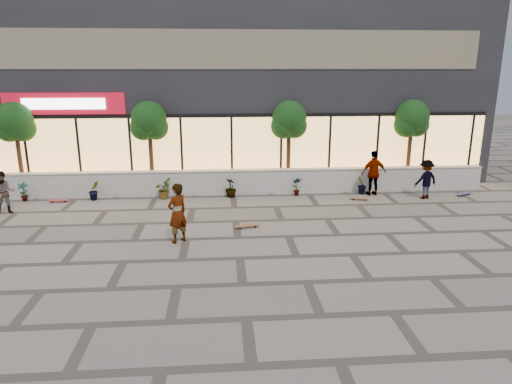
{
  "coord_description": "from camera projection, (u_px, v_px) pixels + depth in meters",
  "views": [
    {
      "loc": [
        -0.47,
        -12.04,
        5.24
      ],
      "look_at": [
        0.65,
        2.39,
        1.3
      ],
      "focal_mm": 32.0,
      "sensor_mm": 36.0,
      "label": 1
    }
  ],
  "objects": [
    {
      "name": "skater_center",
      "position": [
        177.0,
        213.0,
        13.97
      ],
      "size": [
        0.81,
        0.8,
        1.88
      ],
      "primitive_type": "imported",
      "rotation": [
        0.0,
        0.0,
        3.9
      ],
      "color": "silver",
      "rests_on": "ground"
    },
    {
      "name": "tree_midwest",
      "position": [
        149.0,
        123.0,
        19.35
      ],
      "size": [
        1.6,
        1.5,
        3.92
      ],
      "color": "#4A2A1A",
      "rests_on": "ground"
    },
    {
      "name": "tree_mideast",
      "position": [
        289.0,
        122.0,
        19.8
      ],
      "size": [
        1.6,
        1.5,
        3.92
      ],
      "color": "#4A2A1A",
      "rests_on": "ground"
    },
    {
      "name": "shrub_a",
      "position": [
        23.0,
        192.0,
        18.46
      ],
      "size": [
        0.43,
        0.29,
        0.81
      ],
      "primitive_type": "imported",
      "color": "#113513",
      "rests_on": "ground"
    },
    {
      "name": "tree_east",
      "position": [
        412.0,
        121.0,
        20.21
      ],
      "size": [
        1.6,
        1.5,
        3.92
      ],
      "color": "#4A2A1A",
      "rests_on": "ground"
    },
    {
      "name": "shrub_e",
      "position": [
        297.0,
        186.0,
        19.29
      ],
      "size": [
        0.46,
        0.35,
        0.81
      ],
      "primitive_type": "imported",
      "rotation": [
        0.0,
        0.0,
        3.28
      ],
      "color": "#113513",
      "rests_on": "ground"
    },
    {
      "name": "planter_wall",
      "position": [
        233.0,
        182.0,
        19.59
      ],
      "size": [
        22.0,
        0.42,
        1.04
      ],
      "color": "silver",
      "rests_on": "ground"
    },
    {
      "name": "ground",
      "position": [
        240.0,
        258.0,
        12.99
      ],
      "size": [
        80.0,
        80.0,
        0.0
      ],
      "primitive_type": "plane",
      "color": "gray",
      "rests_on": "ground"
    },
    {
      "name": "shrub_c",
      "position": [
        163.0,
        189.0,
        18.87
      ],
      "size": [
        0.68,
        0.77,
        0.81
      ],
      "primitive_type": "imported",
      "rotation": [
        0.0,
        0.0,
        1.64
      ],
      "color": "#113513",
      "rests_on": "ground"
    },
    {
      "name": "skater_right_far",
      "position": [
        426.0,
        179.0,
        18.77
      ],
      "size": [
        1.18,
        0.88,
        1.63
      ],
      "primitive_type": "imported",
      "rotation": [
        0.0,
        0.0,
        3.43
      ],
      "color": "maroon",
      "rests_on": "ground"
    },
    {
      "name": "skateboard_left",
      "position": [
        59.0,
        200.0,
        18.41
      ],
      "size": [
        0.78,
        0.25,
        0.09
      ],
      "rotation": [
        0.0,
        0.0,
        0.07
      ],
      "color": "red",
      "rests_on": "ground"
    },
    {
      "name": "shrub_f",
      "position": [
        362.0,
        185.0,
        19.5
      ],
      "size": [
        0.55,
        0.57,
        0.81
      ],
      "primitive_type": "imported",
      "rotation": [
        0.0,
        0.0,
        4.1
      ],
      "color": "#113513",
      "rests_on": "ground"
    },
    {
      "name": "shrub_b",
      "position": [
        94.0,
        190.0,
        18.67
      ],
      "size": [
        0.57,
        0.57,
        0.81
      ],
      "primitive_type": "imported",
      "rotation": [
        0.0,
        0.0,
        0.82
      ],
      "color": "#113513",
      "rests_on": "ground"
    },
    {
      "name": "tree_west",
      "position": [
        15.0,
        124.0,
        18.94
      ],
      "size": [
        1.6,
        1.5,
        3.92
      ],
      "color": "#4A2A1A",
      "rests_on": "ground"
    },
    {
      "name": "retail_building",
      "position": [
        229.0,
        88.0,
        23.89
      ],
      "size": [
        24.0,
        9.17,
        8.5
      ],
      "color": "#222227",
      "rests_on": "ground"
    },
    {
      "name": "skater_left",
      "position": [
        4.0,
        193.0,
        16.78
      ],
      "size": [
        0.93,
        0.82,
        1.62
      ],
      "primitive_type": "imported",
      "rotation": [
        0.0,
        0.0,
        0.3
      ],
      "color": "tan",
      "rests_on": "ground"
    },
    {
      "name": "skateboard_right_far",
      "position": [
        464.0,
        193.0,
        19.39
      ],
      "size": [
        0.86,
        0.58,
        0.1
      ],
      "rotation": [
        0.0,
        0.0,
        0.47
      ],
      "color": "#52427A",
      "rests_on": "ground"
    },
    {
      "name": "shrub_d",
      "position": [
        231.0,
        188.0,
        19.08
      ],
      "size": [
        0.64,
        0.64,
        0.81
      ],
      "primitive_type": "imported",
      "rotation": [
        0.0,
        0.0,
        2.46
      ],
      "color": "#113513",
      "rests_on": "ground"
    },
    {
      "name": "skateboard_center",
      "position": [
        247.0,
        226.0,
        15.44
      ],
      "size": [
        0.87,
        0.41,
        0.1
      ],
      "rotation": [
        0.0,
        0.0,
        0.24
      ],
      "color": "brown",
      "rests_on": "ground"
    },
    {
      "name": "skateboard_right_near",
      "position": [
        359.0,
        198.0,
        18.7
      ],
      "size": [
        0.79,
        0.41,
        0.09
      ],
      "rotation": [
        0.0,
        0.0,
        -0.29
      ],
      "color": "brown",
      "rests_on": "ground"
    },
    {
      "name": "skater_right_near",
      "position": [
        374.0,
        173.0,
        19.25
      ],
      "size": [
        1.17,
        0.61,
        1.91
      ],
      "primitive_type": "imported",
      "rotation": [
        0.0,
        0.0,
        3.27
      ],
      "color": "white",
      "rests_on": "ground"
    }
  ]
}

